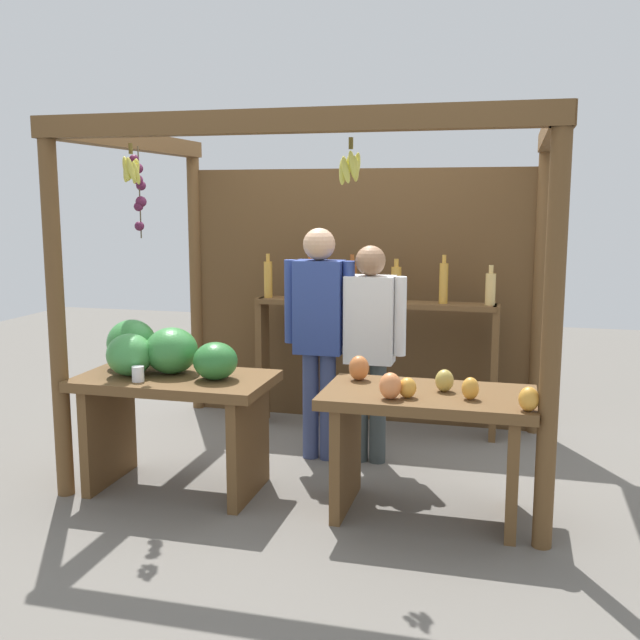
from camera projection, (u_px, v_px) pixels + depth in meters
name	position (u px, v px, depth m)	size (l,w,h in m)	color
ground_plane	(327.00, 459.00, 5.11)	(12.00, 12.00, 0.00)	slate
market_stall	(341.00, 263.00, 5.31)	(2.87, 2.08, 2.21)	brown
fruit_counter_left	(166.00, 380.00, 4.53)	(1.16, 0.65, 1.01)	brown
fruit_counter_right	(427.00, 425.00, 4.13)	(1.16, 0.64, 0.86)	brown
bottle_shelf_unit	(374.00, 327.00, 5.65)	(1.84, 0.22, 1.36)	brown
vendor_man	(319.00, 323.00, 4.99)	(0.48, 0.21, 1.57)	#3A4776
vendor_woman	(370.00, 336.00, 4.94)	(0.48, 0.20, 1.46)	#394243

